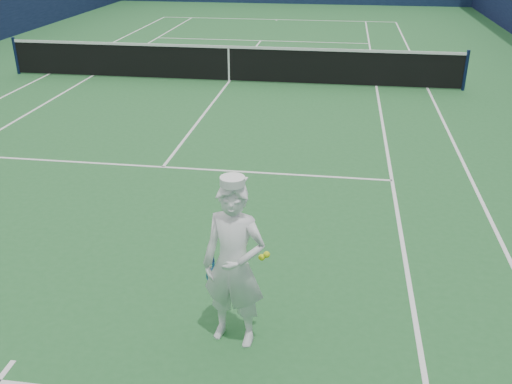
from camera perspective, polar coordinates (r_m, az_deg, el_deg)
ground at (r=16.49m, az=-2.70°, el=10.97°), size 80.00×80.00×0.00m
court_markings at (r=16.49m, az=-2.70°, el=10.98°), size 11.03×23.83×0.01m
windscreen_fence at (r=16.12m, az=-2.85°, el=17.88°), size 20.12×36.12×4.00m
tennis_net at (r=16.37m, az=-2.74°, el=12.85°), size 12.88×0.09×1.07m
tennis_player at (r=5.79m, az=-2.21°, el=-7.29°), size 0.76×0.60×1.88m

